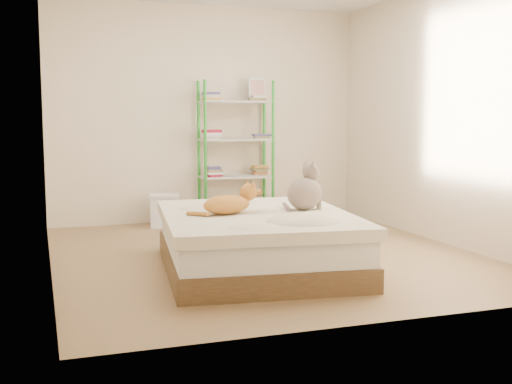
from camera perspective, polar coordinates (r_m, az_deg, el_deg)
name	(u,v)px	position (r m, az deg, el deg)	size (l,w,h in m)	color
room	(265,114)	(5.87, 0.78, 6.94)	(3.81, 4.21, 2.61)	olive
bed	(256,241)	(5.37, 0.02, -4.40)	(1.74, 2.07, 0.48)	brown
orange_cat	(227,202)	(5.25, -2.62, -0.89)	(0.50, 0.27, 0.20)	#C88247
grey_cat	(305,187)	(5.48, 4.35, 0.49)	(0.29, 0.35, 0.40)	gray
shelf_unit	(236,154)	(7.76, -1.76, 3.41)	(0.88, 0.36, 1.74)	green
cardboard_box	(310,223)	(6.81, 4.82, -2.76)	(0.50, 0.49, 0.36)	#9F713F
white_bin	(164,210)	(7.51, -8.14, -1.62)	(0.39, 0.36, 0.38)	white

